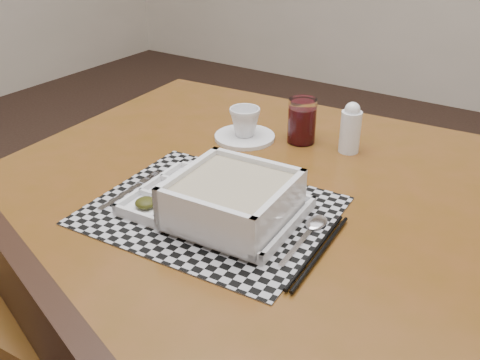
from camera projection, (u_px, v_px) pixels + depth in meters
name	position (u px, v px, depth m)	size (l,w,h in m)	color
floor	(193.00, 263.00, 2.23)	(5.00, 5.00, 0.00)	black
dining_table	(239.00, 222.00, 1.15)	(1.16, 1.16, 0.82)	#53350F
placemat	(211.00, 210.00, 1.02)	(0.44, 0.36, 0.00)	#99989F
serving_tray	(227.00, 203.00, 0.98)	(0.33, 0.24, 0.09)	silver
fork	(133.00, 189.00, 1.09)	(0.03, 0.19, 0.00)	silver
spoon	(313.00, 226.00, 0.97)	(0.04, 0.18, 0.01)	silver
chopsticks	(318.00, 251.00, 0.90)	(0.03, 0.24, 0.01)	black
saucer	(245.00, 137.00, 1.33)	(0.15, 0.15, 0.01)	silver
cup	(245.00, 122.00, 1.31)	(0.08, 0.08, 0.07)	silver
juice_glass	(302.00, 122.00, 1.29)	(0.07, 0.07, 0.11)	white
creamer_bottle	(351.00, 128.00, 1.24)	(0.05, 0.05, 0.12)	silver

